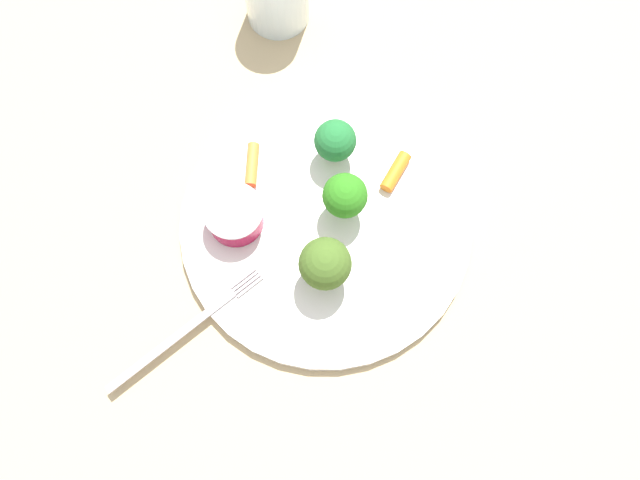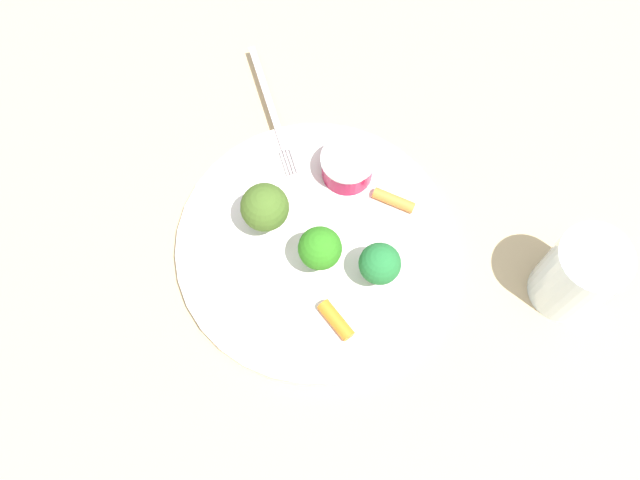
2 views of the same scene
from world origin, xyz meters
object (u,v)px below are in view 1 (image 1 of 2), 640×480
Objects in this scene: plate at (326,224)px; broccoli_floret_2 at (345,196)px; broccoli_floret_0 at (335,141)px; fork at (189,328)px; sauce_cup at (235,216)px; broccoli_floret_1 at (325,264)px; carrot_stick_0 at (396,172)px; carrot_stick_1 at (252,165)px.

broccoli_floret_2 reaches higher than plate.
broccoli_floret_0 is 0.34× the size of fork.
broccoli_floret_0 is 0.91× the size of broccoli_floret_2.
broccoli_floret_0 is (0.04, -0.10, 0.02)m from sauce_cup.
broccoli_floret_1 is at bearing 158.92° from broccoli_floret_0.
broccoli_floret_1 is at bearing 147.77° from broccoli_floret_2.
broccoli_floret_2 reaches higher than broccoli_floret_0.
carrot_stick_0 is (0.02, -0.06, -0.03)m from broccoli_floret_2.
broccoli_floret_2 is at bearing -32.23° from broccoli_floret_1.
plate is 0.05m from broccoli_floret_2.
broccoli_floret_2 reaches higher than fork.
plate is at bearing -17.60° from broccoli_floret_1.
broccoli_floret_2 is at bearing 171.92° from broccoli_floret_0.
sauce_cup is at bearing 149.92° from carrot_stick_1.
carrot_stick_1 is (0.05, -0.03, -0.01)m from sauce_cup.
carrot_stick_0 is 0.26× the size of fork.
fork is (-0.01, 0.13, -0.04)m from broccoli_floret_1.
fork is at bearing 112.37° from broccoli_floret_2.
carrot_stick_0 is at bearing -50.58° from broccoli_floret_1.
sauce_cup is at bearing 79.97° from broccoli_floret_2.
sauce_cup is 1.35× the size of carrot_stick_0.
carrot_stick_1 is (0.04, 0.12, -0.00)m from carrot_stick_0.
sauce_cup reaches higher than carrot_stick_0.
broccoli_floret_1 is 0.06m from broccoli_floret_2.
broccoli_floret_0 is 1.23× the size of carrot_stick_1.
plate is 1.75× the size of fork.
carrot_stick_0 is (0.07, -0.09, -0.03)m from broccoli_floret_1.
carrot_stick_0 is 0.94× the size of carrot_stick_1.
broccoli_floret_0 is 0.05m from broccoli_floret_2.
fork reaches higher than plate.
carrot_stick_1 is (0.12, 0.03, -0.03)m from broccoli_floret_1.
carrot_stick_0 is at bearing -125.27° from broccoli_floret_0.
broccoli_floret_1 reaches higher than sauce_cup.
broccoli_floret_0 reaches higher than plate.
sauce_cup is (0.02, 0.08, 0.02)m from plate.
broccoli_floret_1 is at bearing -138.61° from sauce_cup.
sauce_cup is 0.06m from carrot_stick_1.
fork is at bearing 95.42° from broccoli_floret_1.
fork is (-0.08, 0.06, -0.01)m from sauce_cup.
sauce_cup is 0.11m from fork.
carrot_stick_1 is at bearing 82.22° from broccoli_floret_0.
carrot_stick_0 is at bearing -109.66° from carrot_stick_1.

